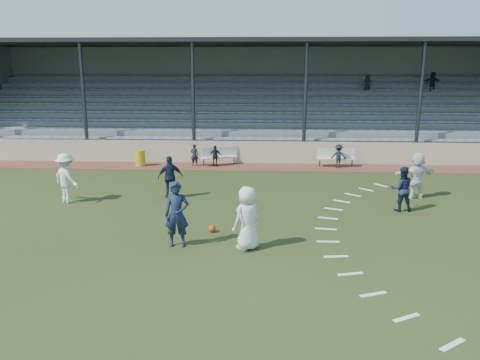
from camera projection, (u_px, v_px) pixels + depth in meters
The scene contains 18 objects.
ground at pixel (236, 240), 14.54m from camera, with size 90.00×90.00×0.00m, color #2A3516.
cinder_track at pixel (248, 167), 24.71m from camera, with size 34.00×2.00×0.02m, color brown.
retaining_wall at pixel (248, 152), 25.58m from camera, with size 34.00×0.18×1.20m, color #C0B393.
bench_left at pixel (219, 154), 25.03m from camera, with size 1.99×1.23×0.95m.
bench_right at pixel (336, 156), 24.66m from camera, with size 2.02×0.53×0.95m.
trash_bin at pixel (140, 158), 24.83m from camera, with size 0.53×0.53×0.85m, color gold.
football at pixel (212, 228), 15.20m from camera, with size 0.25×0.25×0.25m, color #CD3C0C.
player_white_lead at pixel (247, 218), 13.64m from camera, with size 0.93×0.61×1.90m, color white.
player_navy_lead at pixel (177, 214), 13.84m from camera, with size 0.73×0.48×1.99m, color #151E3B.
player_navy_mid at pixel (402, 189), 17.25m from camera, with size 0.82×0.64×1.68m, color #151E3B.
player_white_wing at pixel (66, 178), 18.26m from camera, with size 1.26×0.73×1.95m, color white.
player_navy_wing at pixel (170, 177), 18.89m from camera, with size 1.02×0.42×1.73m, color #151E3B.
player_white_back at pixel (417, 175), 18.87m from camera, with size 1.76×0.56×1.89m, color white.
sub_left_near at pixel (195, 155), 24.78m from camera, with size 0.43×0.28×1.17m, color black.
sub_left_far at pixel (215, 156), 24.64m from camera, with size 0.66×0.27×1.12m, color black.
sub_right at pixel (338, 156), 24.35m from camera, with size 0.79×0.46×1.23m, color black.
grandstand at pixel (251, 114), 29.75m from camera, with size 34.60×9.00×6.61m.
penalty_arc at pixel (370, 242), 14.33m from camera, with size 3.89×14.63×0.01m.
Camera 1 is at (0.83, -13.62, 5.36)m, focal length 35.00 mm.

